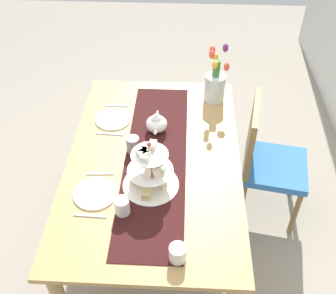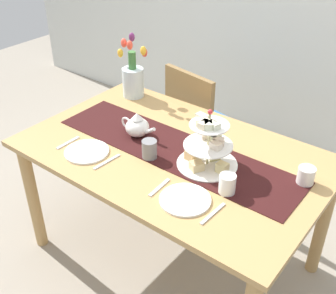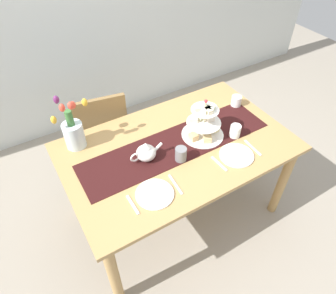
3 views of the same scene
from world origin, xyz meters
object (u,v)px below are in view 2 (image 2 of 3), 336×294
object	(u,v)px
mug_white_text	(227,184)
dining_table	(173,167)
teapot	(137,126)
tulip_vase	(133,77)
fork_left	(68,143)
knife_right	(213,214)
fork_right	(159,187)
chair_left	(200,123)
knife_left	(107,162)
dinner_plate_right	(185,200)
cream_jug	(306,176)
mug_grey	(149,149)
dinner_plate_left	(87,152)
tiered_cake_stand	(208,147)

from	to	relation	value
mug_white_text	dining_table	bearing A→B (deg)	162.51
teapot	mug_white_text	world-z (taller)	teapot
tulip_vase	fork_left	xyz separation A→B (m)	(0.11, -0.65, -0.12)
knife_right	fork_right	bearing A→B (deg)	180.00
chair_left	teapot	world-z (taller)	chair_left
knife_left	dinner_plate_right	size ratio (longest dim) A/B	0.74
fork_right	teapot	bearing A→B (deg)	143.31
dining_table	chair_left	world-z (taller)	chair_left
dining_table	knife_right	distance (m)	0.53
cream_jug	mug_grey	xyz separation A→B (m)	(-0.70, -0.28, 0.01)
dinner_plate_left	fork_left	xyz separation A→B (m)	(-0.14, 0.00, -0.00)
dining_table	dinner_plate_right	distance (m)	0.42
teapot	mug_grey	world-z (taller)	teapot
teapot	fork_left	distance (m)	0.38
teapot	knife_right	distance (m)	0.73
cream_jug	dinner_plate_right	bearing A→B (deg)	-129.47
teapot	dinner_plate_right	distance (m)	0.60
teapot	fork_left	bearing A→B (deg)	-130.22
tiered_cake_stand	dinner_plate_right	distance (m)	0.31
knife_left	dinner_plate_right	world-z (taller)	dinner_plate_right
tulip_vase	mug_grey	xyz separation A→B (m)	(0.54, -0.49, -0.07)
fork_left	fork_right	distance (m)	0.63
tiered_cake_stand	mug_grey	size ratio (longest dim) A/B	3.20
tiered_cake_stand	dinner_plate_left	xyz separation A→B (m)	(-0.55, -0.28, -0.10)
teapot	knife_left	world-z (taller)	teapot
tulip_vase	cream_jug	xyz separation A→B (m)	(1.24, -0.21, -0.08)
fork_left	knife_left	xyz separation A→B (m)	(0.29, 0.00, 0.00)
tiered_cake_stand	fork_right	bearing A→B (deg)	-103.79
teapot	fork_left	size ratio (longest dim) A/B	1.59
fork_right	mug_white_text	distance (m)	0.31
teapot	tulip_vase	bearing A→B (deg)	133.99
knife_right	dinner_plate_right	bearing A→B (deg)	180.00
fork_right	mug_white_text	world-z (taller)	mug_white_text
knife_right	mug_white_text	distance (m)	0.17
teapot	mug_grey	size ratio (longest dim) A/B	2.51
tiered_cake_stand	knife_right	size ratio (longest dim) A/B	1.79
tulip_vase	knife_right	size ratio (longest dim) A/B	2.31
tulip_vase	dinner_plate_right	world-z (taller)	tulip_vase
dinner_plate_left	chair_left	bearing A→B (deg)	88.31
chair_left	fork_left	distance (m)	1.06
chair_left	fork_left	size ratio (longest dim) A/B	6.07
cream_jug	knife_right	xyz separation A→B (m)	(-0.22, -0.44, -0.04)
fork_right	knife_right	xyz separation A→B (m)	(0.29, 0.00, 0.00)
tulip_vase	dinner_plate_left	world-z (taller)	tulip_vase
dinner_plate_left	fork_left	world-z (taller)	dinner_plate_left
knife_left	dinner_plate_right	distance (m)	0.48
dining_table	chair_left	distance (m)	0.80
cream_jug	knife_left	distance (m)	0.95
cream_jug	fork_right	distance (m)	0.68
mug_grey	knife_right	bearing A→B (deg)	-18.54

